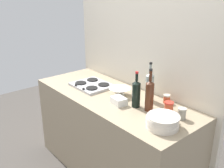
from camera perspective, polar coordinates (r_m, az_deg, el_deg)
The scene contains 12 objects.
counter_block at distance 2.70m, azimuth 0.00°, elevation -11.38°, with size 1.80×0.70×0.90m, color tan.
backsplash_panel at distance 2.63m, azimuth 6.37°, elevation 6.84°, with size 1.90×0.06×2.52m, color beige.
stovetop_hob at distance 2.73m, azimuth -4.46°, elevation -0.22°, with size 0.40×0.34×0.04m.
plate_stack at distance 1.96m, azimuth 11.19°, elevation -8.20°, with size 0.25×0.25×0.10m.
wine_bottle_leftmost at distance 2.23m, azimuth 5.33°, elevation -2.09°, with size 0.07×0.07×0.32m.
wine_bottle_mid_left at distance 2.36m, azimuth 8.39°, elevation -0.49°, with size 0.07×0.07×0.37m.
wine_bottle_mid_right at distance 2.17m, azimuth 8.36°, elevation -2.40°, with size 0.07×0.07×0.37m.
mixing_bowl at distance 2.48m, azimuth 1.73°, elevation -1.66°, with size 0.21×0.21×0.08m.
butter_dish at distance 2.30m, azimuth 1.51°, elevation -3.77°, with size 0.14×0.10×0.07m, color white.
condiment_jar_front at distance 2.37m, azimuth 12.10°, elevation -3.26°, with size 0.06×0.06×0.08m.
condiment_jar_rear at distance 2.12m, azimuth 15.30°, elevation -6.38°, with size 0.07×0.07×0.09m.
condiment_jar_spare at distance 2.21m, azimuth 12.54°, elevation -4.98°, with size 0.08×0.08×0.09m.
Camera 1 is at (1.75, -1.49, 1.88)m, focal length 41.02 mm.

